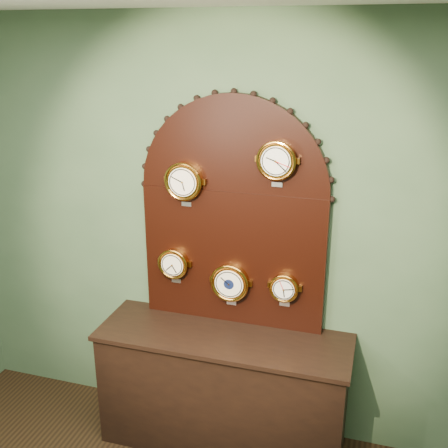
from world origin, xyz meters
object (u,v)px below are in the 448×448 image
(shop_counter, at_px, (223,392))
(display_board, at_px, (233,207))
(barometer, at_px, (230,282))
(roman_clock, at_px, (184,181))
(arabic_clock, at_px, (277,160))
(hygrometer, at_px, (174,263))
(tide_clock, at_px, (284,288))

(shop_counter, bearing_deg, display_board, 90.00)
(barometer, bearing_deg, roman_clock, 179.93)
(shop_counter, height_order, roman_clock, roman_clock)
(arabic_clock, distance_m, hygrometer, 1.00)
(roman_clock, relative_size, arabic_clock, 1.03)
(shop_counter, distance_m, roman_clock, 1.43)
(arabic_clock, relative_size, hygrometer, 1.11)
(shop_counter, relative_size, display_board, 1.05)
(roman_clock, height_order, arabic_clock, arabic_clock)
(roman_clock, bearing_deg, tide_clock, 0.13)
(roman_clock, relative_size, hygrometer, 1.14)
(display_board, bearing_deg, roman_clock, -167.44)
(shop_counter, bearing_deg, barometer, 89.46)
(display_board, relative_size, tide_clock, 6.39)
(display_board, distance_m, arabic_clock, 0.44)
(arabic_clock, height_order, barometer, arabic_clock)
(roman_clock, relative_size, tide_clock, 1.24)
(display_board, bearing_deg, shop_counter, -90.00)
(display_board, relative_size, barometer, 4.98)
(roman_clock, bearing_deg, arabic_clock, 0.02)
(roman_clock, bearing_deg, display_board, 12.56)
(barometer, xyz_separation_m, tide_clock, (0.36, 0.00, 0.01))
(shop_counter, relative_size, hygrometer, 6.18)
(hygrometer, bearing_deg, tide_clock, 0.04)
(shop_counter, height_order, display_board, display_board)
(roman_clock, bearing_deg, shop_counter, -26.93)
(shop_counter, relative_size, tide_clock, 6.69)
(roman_clock, bearing_deg, barometer, -0.07)
(hygrometer, bearing_deg, display_board, 9.66)
(roman_clock, distance_m, barometer, 0.72)
(arabic_clock, bearing_deg, hygrometer, 179.93)
(shop_counter, bearing_deg, arabic_clock, 28.56)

